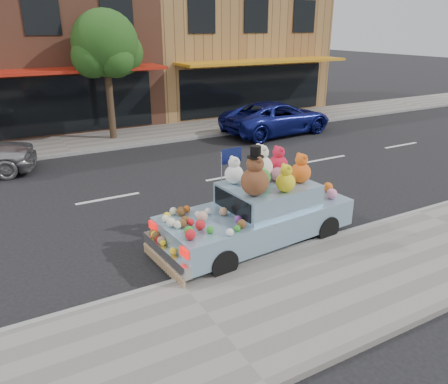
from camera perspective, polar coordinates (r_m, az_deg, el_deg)
ground at (r=12.74m, az=-14.90°, el=-0.85°), size 120.00×120.00×0.00m
near_sidewalk at (r=7.32m, az=-0.99°, el=-17.25°), size 60.00×3.00×0.12m
far_sidewalk at (r=18.83m, az=-20.08°, el=5.80°), size 60.00×3.00×0.12m
near_kerb at (r=8.43m, az=-5.90°, el=-11.60°), size 60.00×0.12×0.13m
far_kerb at (r=17.40m, az=-19.21°, el=4.74°), size 60.00×0.12×0.13m
storefront_mid at (r=23.73m, az=-23.62°, el=17.07°), size 10.00×9.80×7.30m
storefront_right at (r=26.77m, az=-0.78°, el=18.98°), size 10.00×9.80×7.30m
street_tree at (r=18.76m, az=-15.19°, el=17.58°), size 3.00×2.70×5.22m
car_blue at (r=19.86m, az=6.92°, el=9.60°), size 5.32×2.78×1.43m
art_car at (r=9.59m, az=4.47°, el=-2.33°), size 4.61×2.09×2.38m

